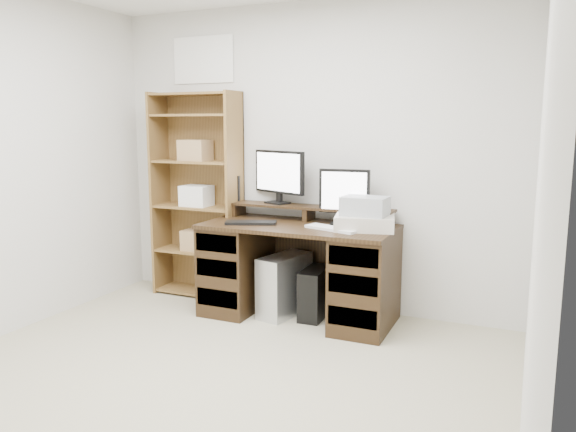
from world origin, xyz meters
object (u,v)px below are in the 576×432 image
Objects in this scene: tower_silver at (285,285)px; tower_black at (315,293)px; desk at (299,269)px; monitor_wide at (279,174)px; bookshelf at (198,193)px; printer at (365,223)px; monitor_small at (344,195)px.

tower_silver is 0.26m from tower_black.
desk is 2.86× the size of monitor_wide.
monitor_wide is 0.80m from bookshelf.
tower_silver is at bearing 179.64° from desk.
printer is 0.24× the size of bookshelf.
printer is at bearing 11.82° from tower_silver.
monitor_small is at bearing -2.79° from bookshelf.
tower_silver is at bearing -172.45° from tower_black.
monitor_wide reaches higher than printer.
bookshelf is (-1.06, 0.21, 0.53)m from desk.
desk is at bearing -18.22° from monitor_wide.
monitor_wide is 1.07× the size of tower_silver.
tower_black is (-0.40, 0.04, -0.61)m from printer.
bookshelf is (-0.78, -0.03, -0.20)m from monitor_wide.
bookshelf reaches higher than tower_black.
monitor_wide is at bearing 134.97° from tower_silver.
printer is 1.08× the size of tower_black.
monitor_small is 1.38m from bookshelf.
desk is 0.69m from monitor_small.
tower_black is (-0.19, -0.10, -0.79)m from monitor_small.
tower_silver is (0.15, -0.24, -0.87)m from monitor_wide.
monitor_wide is at bearing 151.94° from tower_black.
printer is 1.61m from bookshelf.
monitor_wide is 0.29× the size of bookshelf.
printer is at bearing -40.33° from monitor_small.
tower_black is at bearing -3.49° from monitor_wide.
tower_black is at bearing -8.15° from bookshelf.
tower_black is (0.25, 0.04, -0.05)m from tower_silver.
desk is 0.67m from printer.
monitor_wide is at bearing 149.97° from printer.
printer is at bearing -0.16° from desk.
bookshelf reaches higher than printer.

